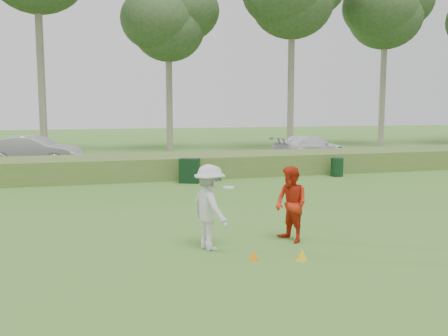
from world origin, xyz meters
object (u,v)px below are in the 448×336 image
object	(u,v)px
cone_yellow	(302,254)
car_right	(310,147)
cone_orange	(253,255)
car_mid	(35,151)
player_red	(291,204)
utility_cabinet	(190,171)
player_white	(210,207)
trash_bin	(337,167)

from	to	relation	value
cone_yellow	car_right	distance (m)	18.72
cone_orange	car_right	size ratio (longest dim) A/B	0.05
cone_yellow	car_mid	distance (m)	18.72
car_right	cone_orange	bearing A→B (deg)	134.25
player_red	car_right	distance (m)	17.36
player_red	utility_cabinet	distance (m)	9.07
player_red	car_right	xyz separation A→B (m)	(7.88, 15.47, -0.12)
car_mid	utility_cabinet	bearing A→B (deg)	-119.86
player_white	car_right	bearing A→B (deg)	-48.60
utility_cabinet	car_right	distance (m)	10.45
cone_orange	utility_cabinet	bearing A→B (deg)	85.03
cone_orange	car_mid	bearing A→B (deg)	107.45
player_red	cone_orange	world-z (taller)	player_red
player_white	car_right	size ratio (longest dim) A/B	0.39
player_white	car_right	xyz separation A→B (m)	(9.76, 15.55, -0.18)
cone_yellow	car_mid	size ratio (longest dim) A/B	0.06
player_white	cone_yellow	xyz separation A→B (m)	(1.54, -1.25, -0.77)
player_white	cone_yellow	size ratio (longest dim) A/B	7.17
utility_cabinet	trash_bin	bearing A→B (deg)	23.75
cone_orange	trash_bin	world-z (taller)	trash_bin
cone_orange	car_right	world-z (taller)	car_right
utility_cabinet	car_right	xyz separation A→B (m)	(8.25, 6.41, 0.24)
cone_yellow	car_mid	world-z (taller)	car_mid
cone_orange	car_right	bearing A→B (deg)	61.09
cone_orange	car_mid	size ratio (longest dim) A/B	0.05
player_red	cone_yellow	xyz separation A→B (m)	(-0.35, -1.34, -0.72)
player_red	car_mid	size ratio (longest dim) A/B	0.37
player_white	cone_orange	world-z (taller)	player_white
player_white	cone_orange	bearing A→B (deg)	-164.15
car_mid	player_red	bearing A→B (deg)	-138.75
player_red	utility_cabinet	bearing A→B (deg)	166.68
cone_orange	utility_cabinet	world-z (taller)	utility_cabinet
cone_yellow	cone_orange	bearing A→B (deg)	164.01
player_white	trash_bin	bearing A→B (deg)	-57.46
player_white	player_red	bearing A→B (deg)	-103.82
player_red	cone_orange	bearing A→B (deg)	-65.23
utility_cabinet	cone_orange	bearing A→B (deg)	-71.96
cone_orange	cone_yellow	world-z (taller)	cone_yellow
player_white	utility_cabinet	xyz separation A→B (m)	(1.50, 9.14, -0.42)
cone_orange	cone_yellow	bearing A→B (deg)	-15.99
trash_bin	cone_orange	bearing A→B (deg)	-125.88
trash_bin	car_mid	xyz separation A→B (m)	(-12.84, 7.12, 0.40)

